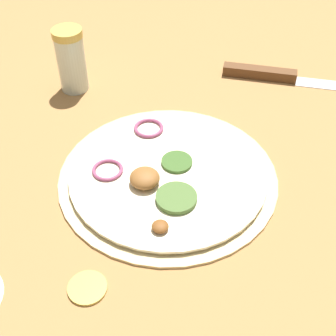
# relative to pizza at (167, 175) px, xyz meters

# --- Properties ---
(ground_plane) EXTENTS (3.00, 3.00, 0.00)m
(ground_plane) POSITION_rel_pizza_xyz_m (-0.00, -0.00, -0.01)
(ground_plane) COLOR #9E703F
(pizza) EXTENTS (0.29, 0.29, 0.03)m
(pizza) POSITION_rel_pizza_xyz_m (0.00, 0.00, 0.00)
(pizza) COLOR beige
(pizza) RESTS_ON ground_plane
(knife) EXTENTS (0.34, 0.18, 0.02)m
(knife) POSITION_rel_pizza_xyz_m (-0.02, -0.32, 0.00)
(knife) COLOR silver
(knife) RESTS_ON ground_plane
(spice_jar) EXTENTS (0.05, 0.05, 0.11)m
(spice_jar) POSITION_rel_pizza_xyz_m (0.25, -0.08, 0.05)
(spice_jar) COLOR silver
(spice_jar) RESTS_ON ground_plane
(loose_cap) EXTENTS (0.04, 0.04, 0.01)m
(loose_cap) POSITION_rel_pizza_xyz_m (-0.04, 0.19, -0.00)
(loose_cap) COLOR gold
(loose_cap) RESTS_ON ground_plane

